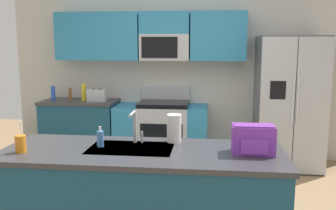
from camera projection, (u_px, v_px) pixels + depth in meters
name	position (u px, v px, depth m)	size (l,w,h in m)	color
kitchen_wall_unit	(171.00, 62.00, 5.61)	(5.20, 0.43, 2.60)	beige
back_counter	(81.00, 129.00, 5.64)	(1.12, 0.63, 0.90)	navy
range_oven	(161.00, 132.00, 5.51)	(1.36, 0.61, 1.10)	#B7BABF
refrigerator	(289.00, 103.00, 5.16)	(0.90, 0.76, 1.85)	#4C4F54
island_counter	(142.00, 203.00, 3.01)	(2.25, 0.83, 0.90)	navy
toaster	(97.00, 95.00, 5.48)	(0.28, 0.16, 0.18)	#B7BABF
pepper_mill	(70.00, 94.00, 5.57)	(0.05, 0.05, 0.19)	brown
bottle_blue	(53.00, 93.00, 5.56)	(0.06, 0.06, 0.22)	blue
bottle_yellow	(84.00, 92.00, 5.50)	(0.07, 0.07, 0.26)	yellow
sink_faucet	(135.00, 124.00, 3.11)	(0.08, 0.21, 0.28)	#B7BABF
drink_cup_orange	(21.00, 144.00, 2.87)	(0.08, 0.08, 0.26)	orange
soap_dispenser	(100.00, 139.00, 3.03)	(0.06, 0.06, 0.17)	#4C8CD8
paper_towel_roll	(174.00, 128.00, 3.17)	(0.12, 0.12, 0.24)	white
backpack	(253.00, 139.00, 2.83)	(0.32, 0.22, 0.23)	purple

